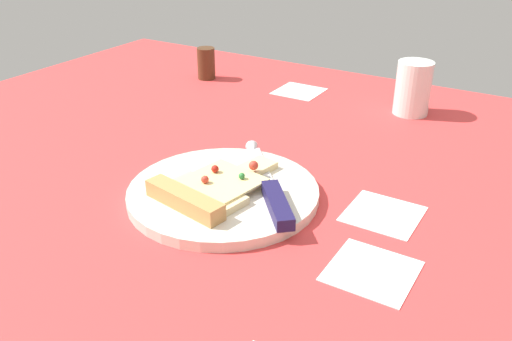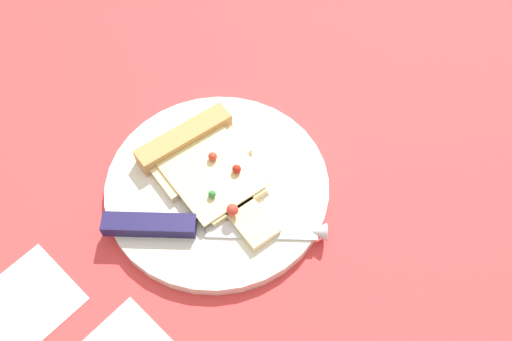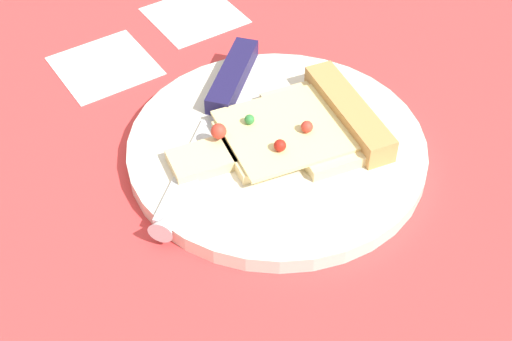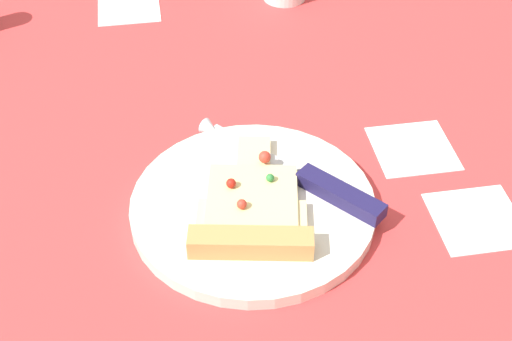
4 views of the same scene
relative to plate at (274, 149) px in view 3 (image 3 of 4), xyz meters
The scene contains 4 objects.
ground_plane 7.66cm from the plate, 92.20° to the left, with size 125.65×125.65×3.00cm.
plate is the anchor object (origin of this frame).
pizza_slice 2.98cm from the plate, 169.57° to the left, with size 18.53×12.66×2.62cm.
knife 6.37cm from the plate, 71.78° to the right, with size 19.45×17.38×2.45cm.
Camera 3 is at (25.61, 28.09, 41.92)cm, focal length 49.21 mm.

